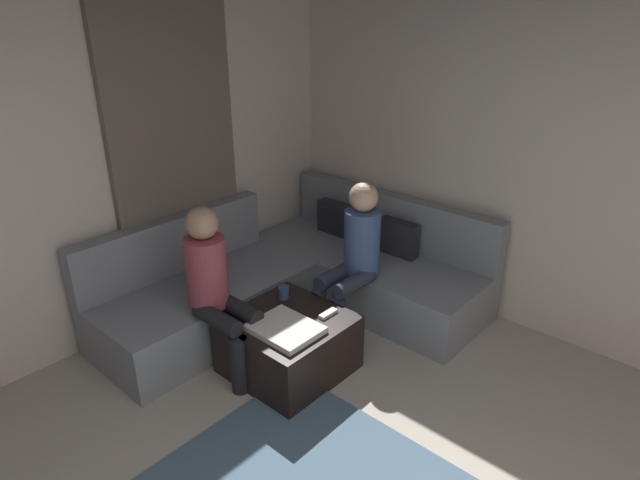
# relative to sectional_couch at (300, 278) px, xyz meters

# --- Properties ---
(wall_back) EXTENTS (6.00, 0.12, 2.70)m
(wall_back) POSITION_rel_sectional_couch_xyz_m (2.08, 1.06, 1.07)
(wall_back) COLOR beige
(wall_back) RESTS_ON ground_plane
(curtain_panel) EXTENTS (0.06, 1.10, 2.50)m
(curtain_panel) POSITION_rel_sectional_couch_xyz_m (-0.76, -0.58, 0.97)
(curtain_panel) COLOR #726659
(curtain_panel) RESTS_ON ground_plane
(sectional_couch) EXTENTS (2.10, 2.55, 0.87)m
(sectional_couch) POSITION_rel_sectional_couch_xyz_m (0.00, 0.00, 0.00)
(sectional_couch) COLOR gray
(sectional_couch) RESTS_ON ground_plane
(ottoman) EXTENTS (0.76, 0.76, 0.42)m
(ottoman) POSITION_rel_sectional_couch_xyz_m (0.53, -0.67, -0.07)
(ottoman) COLOR black
(ottoman) RESTS_ON ground_plane
(folded_blanket) EXTENTS (0.44, 0.36, 0.04)m
(folded_blanket) POSITION_rel_sectional_couch_xyz_m (0.63, -0.79, 0.16)
(folded_blanket) COLOR white
(folded_blanket) RESTS_ON ottoman
(coffee_mug) EXTENTS (0.08, 0.08, 0.10)m
(coffee_mug) POSITION_rel_sectional_couch_xyz_m (0.31, -0.49, 0.19)
(coffee_mug) COLOR #334C72
(coffee_mug) RESTS_ON ottoman
(game_remote) EXTENTS (0.05, 0.15, 0.02)m
(game_remote) POSITION_rel_sectional_couch_xyz_m (0.71, -0.45, 0.15)
(game_remote) COLOR white
(game_remote) RESTS_ON ottoman
(person_on_couch_back) EXTENTS (0.30, 0.60, 1.20)m
(person_on_couch_back) POSITION_rel_sectional_couch_xyz_m (0.53, 0.06, 0.38)
(person_on_couch_back) COLOR #2D3347
(person_on_couch_back) RESTS_ON ground_plane
(person_on_couch_side) EXTENTS (0.60, 0.30, 1.20)m
(person_on_couch_side) POSITION_rel_sectional_couch_xyz_m (0.15, -0.96, 0.38)
(person_on_couch_side) COLOR black
(person_on_couch_side) RESTS_ON ground_plane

